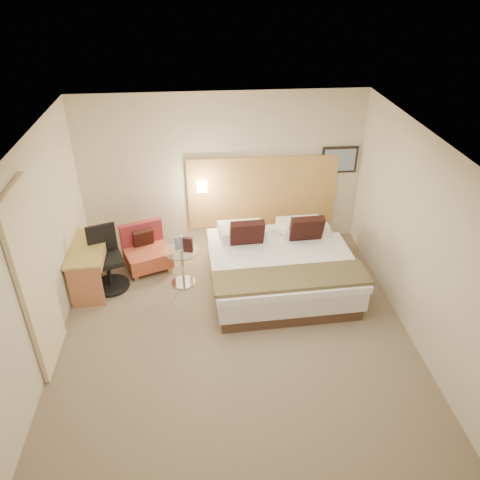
{
  "coord_description": "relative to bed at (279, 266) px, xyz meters",
  "views": [
    {
      "loc": [
        -0.38,
        -4.88,
        4.49
      ],
      "look_at": [
        0.14,
        0.64,
        1.11
      ],
      "focal_mm": 35.0,
      "sensor_mm": 36.0,
      "label": 1
    }
  ],
  "objects": [
    {
      "name": "floor",
      "position": [
        -0.79,
        -1.05,
        -0.35
      ],
      "size": [
        4.8,
        5.0,
        0.02
      ],
      "primitive_type": "cube",
      "color": "#796751",
      "rests_on": "ground"
    },
    {
      "name": "ceiling",
      "position": [
        -0.79,
        -1.05,
        2.37
      ],
      "size": [
        4.8,
        5.0,
        0.02
      ],
      "primitive_type": "cube",
      "color": "white",
      "rests_on": "floor"
    },
    {
      "name": "wall_back",
      "position": [
        -0.79,
        1.46,
        1.01
      ],
      "size": [
        4.8,
        0.02,
        2.7
      ],
      "primitive_type": "cube",
      "color": "beige",
      "rests_on": "floor"
    },
    {
      "name": "wall_front",
      "position": [
        -0.79,
        -3.56,
        1.01
      ],
      "size": [
        4.8,
        0.02,
        2.7
      ],
      "primitive_type": "cube",
      "color": "beige",
      "rests_on": "floor"
    },
    {
      "name": "wall_left",
      "position": [
        -3.2,
        -1.05,
        1.01
      ],
      "size": [
        0.02,
        5.0,
        2.7
      ],
      "primitive_type": "cube",
      "color": "beige",
      "rests_on": "floor"
    },
    {
      "name": "wall_right",
      "position": [
        1.62,
        -1.05,
        1.01
      ],
      "size": [
        0.02,
        5.0,
        2.7
      ],
      "primitive_type": "cube",
      "color": "beige",
      "rests_on": "floor"
    },
    {
      "name": "headboard_panel",
      "position": [
        -0.09,
        1.42,
        0.61
      ],
      "size": [
        2.6,
        0.04,
        1.3
      ],
      "primitive_type": "cube",
      "color": "tan",
      "rests_on": "wall_back"
    },
    {
      "name": "art_frame",
      "position": [
        1.23,
        1.43,
        1.16
      ],
      "size": [
        0.62,
        0.03,
        0.47
      ],
      "primitive_type": "cube",
      "color": "black",
      "rests_on": "wall_back"
    },
    {
      "name": "art_canvas",
      "position": [
        1.23,
        1.41,
        1.16
      ],
      "size": [
        0.54,
        0.01,
        0.39
      ],
      "primitive_type": "cube",
      "color": "#768DA2",
      "rests_on": "wall_back"
    },
    {
      "name": "lamp_arm",
      "position": [
        -1.14,
        1.37,
        0.81
      ],
      "size": [
        0.02,
        0.12,
        0.02
      ],
      "primitive_type": "cylinder",
      "rotation": [
        1.57,
        0.0,
        0.0
      ],
      "color": "silver",
      "rests_on": "wall_back"
    },
    {
      "name": "lamp_shade",
      "position": [
        -1.14,
        1.31,
        0.81
      ],
      "size": [
        0.15,
        0.15,
        0.15
      ],
      "primitive_type": "cube",
      "color": "#FFEDC6",
      "rests_on": "wall_back"
    },
    {
      "name": "curtain",
      "position": [
        -3.15,
        -1.3,
        0.88
      ],
      "size": [
        0.06,
        0.9,
        2.42
      ],
      "primitive_type": "cube",
      "color": "beige",
      "rests_on": "wall_left"
    },
    {
      "name": "bottle_a",
      "position": [
        -1.57,
        0.21,
        0.39
      ],
      "size": [
        0.08,
        0.08,
        0.22
      ],
      "primitive_type": "cylinder",
      "rotation": [
        0.0,
        0.0,
        -0.25
      ],
      "color": "#809FC6",
      "rests_on": "side_table"
    },
    {
      "name": "bottle_b",
      "position": [
        -1.5,
        0.24,
        0.39
      ],
      "size": [
        0.08,
        0.08,
        0.22
      ],
      "primitive_type": "cylinder",
      "rotation": [
        0.0,
        0.0,
        -0.25
      ],
      "color": "#9AB1EE",
      "rests_on": "side_table"
    },
    {
      "name": "menu_folder",
      "position": [
        -1.4,
        0.13,
        0.4
      ],
      "size": [
        0.15,
        0.09,
        0.24
      ],
      "primitive_type": "cube",
      "rotation": [
        0.0,
        0.0,
        -0.25
      ],
      "color": "black",
      "rests_on": "side_table"
    },
    {
      "name": "bed",
      "position": [
        0.0,
        0.0,
        0.0
      ],
      "size": [
        2.25,
        2.2,
        1.06
      ],
      "color": "#452F22",
      "rests_on": "floor"
    },
    {
      "name": "lounge_chair",
      "position": [
        -2.12,
        0.71,
        -0.05
      ],
      "size": [
        0.88,
        0.83,
        0.74
      ],
      "color": "#986647",
      "rests_on": "floor"
    },
    {
      "name": "side_table",
      "position": [
        -1.51,
        0.17,
        0.0
      ],
      "size": [
        0.67,
        0.67,
        0.62
      ],
      "color": "silver",
      "rests_on": "floor"
    },
    {
      "name": "desk",
      "position": [
        -2.91,
        0.26,
        0.23
      ],
      "size": [
        0.58,
        1.18,
        0.72
      ],
      "color": "#A69041",
      "rests_on": "floor"
    },
    {
      "name": "desk_chair",
      "position": [
        -2.67,
        0.21,
        0.07
      ],
      "size": [
        0.72,
        0.72,
        1.01
      ],
      "color": "black",
      "rests_on": "floor"
    }
  ]
}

